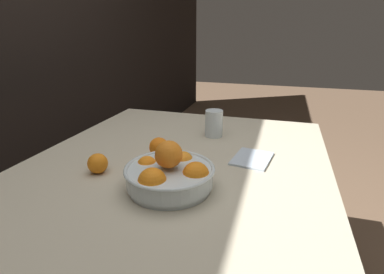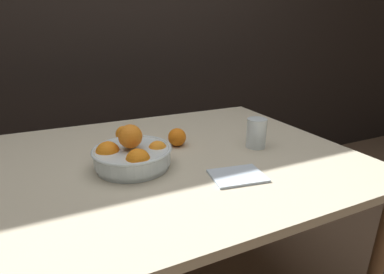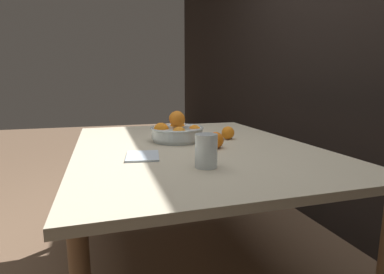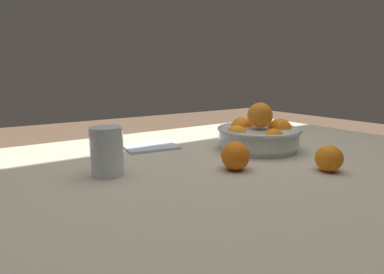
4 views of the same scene
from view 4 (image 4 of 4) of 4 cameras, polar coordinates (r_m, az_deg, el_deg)
name	(u,v)px [view 4 (image 4 of 4)]	position (r m, az deg, el deg)	size (l,w,h in m)	color
dining_table	(240,176)	(0.95, 9.20, -7.34)	(1.47, 1.10, 0.72)	#B7AD93
fruit_bowl	(259,134)	(1.04, 12.55, 0.60)	(0.28, 0.28, 0.16)	silver
juice_glass	(107,153)	(0.77, -15.87, -2.90)	(0.08, 0.08, 0.12)	#F4A314
orange_loose_near_bowl	(329,158)	(0.85, 24.64, -3.72)	(0.07, 0.07, 0.07)	orange
orange_loose_front	(235,156)	(0.80, 8.27, -3.57)	(0.08, 0.08, 0.08)	orange
napkin	(151,147)	(1.05, -7.87, -1.83)	(0.17, 0.13, 0.01)	silver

